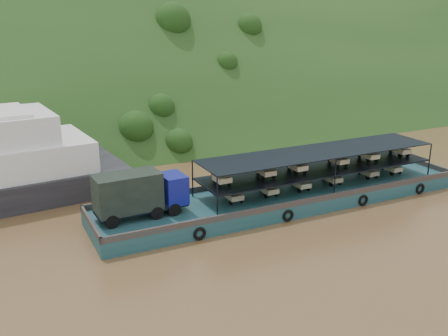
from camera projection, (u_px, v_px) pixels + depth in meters
name	position (u px, v px, depth m)	size (l,w,h in m)	color
ground	(259.00, 208.00, 44.33)	(160.00, 160.00, 0.00)	brown
hillside	(139.00, 128.00, 75.15)	(140.00, 28.00, 28.00)	#173212
cargo_barge	(271.00, 194.00, 44.39)	(35.00, 7.18, 4.88)	#144448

